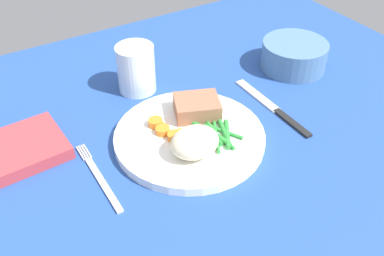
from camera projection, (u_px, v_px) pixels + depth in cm
name	position (u px, v px, depth cm)	size (l,w,h in cm)	color
dining_table	(184.00, 139.00, 76.14)	(120.00, 90.00, 2.00)	#234793
dinner_plate	(192.00, 136.00, 74.01)	(25.48, 25.48, 1.60)	white
meat_portion	(197.00, 107.00, 76.60)	(7.77, 6.41, 3.06)	#936047
mashed_potatoes	(195.00, 142.00, 68.10)	(7.93, 6.58, 4.55)	beige
carrot_slices	(165.00, 130.00, 73.24)	(4.38, 7.17, 1.26)	orange
green_beans	(218.00, 133.00, 72.84)	(6.16, 10.20, 0.90)	#2D8C38
fork	(99.00, 177.00, 67.36)	(1.44, 16.60, 0.40)	silver
knife	(273.00, 108.00, 81.28)	(1.70, 20.50, 0.64)	black
water_glass	(136.00, 72.00, 84.14)	(7.33, 7.33, 9.34)	silver
salad_bowl	(294.00, 54.00, 91.04)	(13.55, 13.55, 5.80)	#4C7299
napkin	(21.00, 149.00, 71.07)	(13.73, 11.87, 2.16)	#B2383D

